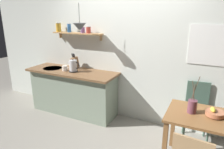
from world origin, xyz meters
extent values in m
plane|color=gray|center=(0.00, 0.00, 0.00)|extent=(14.00, 14.00, 0.00)
cube|color=silver|center=(0.20, 0.65, 1.35)|extent=(6.80, 0.10, 2.70)
cube|color=white|center=(1.39, 0.59, 1.51)|extent=(0.65, 0.01, 0.61)
cube|color=silver|center=(1.39, 0.60, 1.51)|extent=(0.59, 0.01, 0.55)
cube|color=gray|center=(-1.00, 0.32, 0.43)|extent=(1.74, 0.52, 0.85)
cube|color=brown|center=(-1.00, 0.30, 0.87)|extent=(1.83, 0.63, 0.04)
cylinder|color=#B7BABF|center=(-1.46, 0.28, 0.89)|extent=(0.38, 0.38, 0.01)
cube|color=tan|center=(-0.96, 0.49, 1.60)|extent=(1.05, 0.18, 0.02)
cube|color=#99754C|center=(-1.44, 0.57, 1.54)|extent=(0.02, 0.06, 0.12)
cube|color=#99754C|center=(-0.48, 0.57, 1.54)|extent=(0.02, 0.06, 0.12)
cylinder|color=gold|center=(-1.41, 0.49, 1.69)|extent=(0.10, 0.10, 0.17)
cylinder|color=silver|center=(-1.41, 0.49, 1.78)|extent=(0.11, 0.11, 0.01)
cylinder|color=#3366A3|center=(-1.14, 0.49, 1.69)|extent=(0.07, 0.07, 0.16)
cylinder|color=silver|center=(-1.14, 0.49, 1.77)|extent=(0.08, 0.08, 0.01)
cylinder|color=#7F5689|center=(-0.83, 0.49, 1.66)|extent=(0.08, 0.08, 0.11)
cylinder|color=silver|center=(-0.83, 0.49, 1.72)|extent=(0.09, 0.09, 0.01)
cylinder|color=#7F5689|center=(-0.71, 0.49, 1.67)|extent=(0.08, 0.08, 0.12)
cylinder|color=silver|center=(-0.71, 0.49, 1.73)|extent=(0.08, 0.08, 0.01)
cylinder|color=#BC4238|center=(-0.70, 0.49, 1.67)|extent=(0.09, 0.09, 0.12)
cylinder|color=silver|center=(-0.70, 0.49, 1.73)|extent=(0.09, 0.09, 0.01)
cube|color=brown|center=(1.39, -0.24, 0.74)|extent=(0.84, 0.70, 0.03)
cube|color=brown|center=(1.02, -0.54, 0.36)|extent=(0.06, 0.06, 0.72)
cube|color=brown|center=(1.02, 0.06, 0.36)|extent=(0.06, 0.06, 0.72)
cube|color=#4C6B5B|center=(1.32, 0.34, 0.43)|extent=(0.45, 0.47, 0.03)
cube|color=#4C6B5B|center=(1.29, 0.54, 0.69)|extent=(0.35, 0.07, 0.50)
cylinder|color=#4C6B5B|center=(1.18, 0.14, 0.21)|extent=(0.03, 0.03, 0.42)
cylinder|color=#4C6B5B|center=(1.51, 0.18, 0.21)|extent=(0.03, 0.03, 0.42)
cylinder|color=#4C6B5B|center=(1.13, 0.50, 0.21)|extent=(0.03, 0.03, 0.42)
cylinder|color=#4C6B5B|center=(1.46, 0.54, 0.21)|extent=(0.03, 0.03, 0.42)
cylinder|color=#BC704C|center=(1.54, -0.20, 0.76)|extent=(0.10, 0.10, 0.01)
cylinder|color=#BC704C|center=(1.54, -0.20, 0.79)|extent=(0.23, 0.23, 0.05)
ellipsoid|color=yellow|center=(1.51, -0.20, 0.84)|extent=(0.08, 0.13, 0.04)
cylinder|color=brown|center=(1.27, -0.23, 0.84)|extent=(0.11, 0.11, 0.17)
cylinder|color=brown|center=(1.26, -0.22, 1.05)|extent=(0.05, 0.01, 0.26)
cylinder|color=brown|center=(1.27, -0.22, 1.04)|extent=(0.01, 0.03, 0.22)
cylinder|color=brown|center=(1.28, -0.22, 1.09)|extent=(0.08, 0.01, 0.32)
cylinder|color=black|center=(-0.92, 0.26, 0.90)|extent=(0.17, 0.17, 0.02)
cylinder|color=silver|center=(-0.92, 0.26, 1.02)|extent=(0.14, 0.14, 0.21)
sphere|color=black|center=(-0.92, 0.26, 1.13)|extent=(0.02, 0.02, 0.02)
cone|color=silver|center=(-1.01, 0.26, 1.06)|extent=(0.04, 0.04, 0.04)
torus|color=black|center=(-0.84, 0.26, 1.03)|extent=(0.13, 0.02, 0.13)
cube|color=brown|center=(-1.04, 0.46, 1.01)|extent=(0.09, 0.19, 0.24)
cylinder|color=black|center=(-1.06, 0.43, 1.17)|extent=(0.02, 0.04, 0.08)
cylinder|color=black|center=(-1.04, 0.43, 1.17)|extent=(0.02, 0.04, 0.08)
cylinder|color=black|center=(-1.01, 0.43, 1.17)|extent=(0.02, 0.04, 0.08)
cylinder|color=white|center=(-1.11, 0.23, 0.95)|extent=(0.10, 0.10, 0.10)
torus|color=white|center=(-1.05, 0.23, 0.95)|extent=(0.07, 0.01, 0.07)
cylinder|color=black|center=(-0.70, 0.20, 1.97)|extent=(0.01, 0.01, 0.33)
cone|color=#4C5156|center=(-0.70, 0.20, 1.74)|extent=(0.23, 0.23, 0.14)
sphere|color=white|center=(-0.70, 0.20, 1.69)|extent=(0.04, 0.04, 0.04)
camera|label=1|loc=(1.40, -2.83, 2.00)|focal=33.13mm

